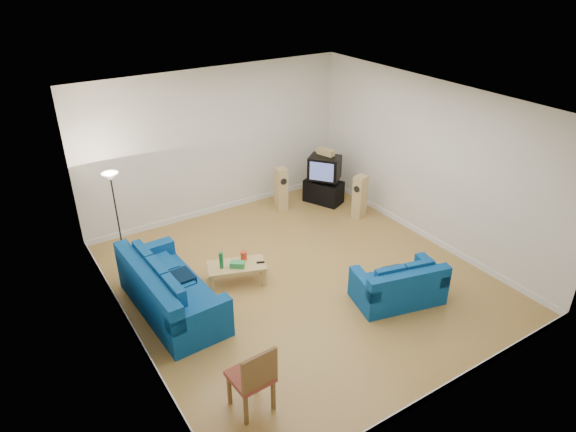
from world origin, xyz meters
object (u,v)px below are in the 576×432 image
sofa_loveseat (399,287)px  tv_stand (323,191)px  coffee_table (237,267)px  television (325,168)px  sofa_three_seat (168,294)px

sofa_loveseat → tv_stand: sofa_loveseat is taller
coffee_table → tv_stand: size_ratio=1.31×
sofa_loveseat → television: (1.16, 3.72, 0.61)m
television → tv_stand: bearing=108.4°
coffee_table → television: television is taller
sofa_three_seat → tv_stand: 4.93m
sofa_three_seat → coffee_table: bearing=92.6°
tv_stand → television: size_ratio=1.02×
sofa_loveseat → sofa_three_seat: bearing=165.1°
sofa_loveseat → tv_stand: 3.96m
sofa_three_seat → coffee_table: sofa_three_seat is taller
television → sofa_three_seat: bearing=-105.8°
sofa_loveseat → television: bearing=86.5°
sofa_loveseat → television: size_ratio=1.89×
sofa_three_seat → sofa_loveseat: (3.34, -1.83, -0.06)m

